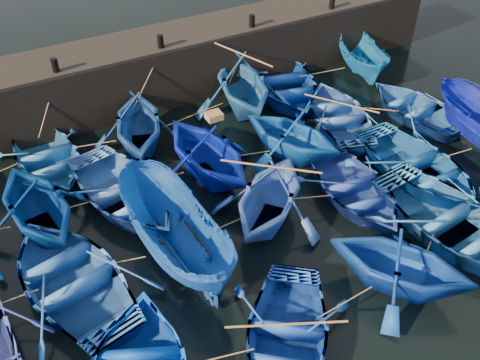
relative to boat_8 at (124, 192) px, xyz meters
name	(u,v)px	position (x,y,z in m)	size (l,w,h in m)	color
ground	(291,260)	(3.49, -4.65, -0.53)	(120.00, 120.00, 0.00)	black
quay_wall	(156,70)	(3.49, 5.85, 0.72)	(26.00, 2.50, 2.50)	black
quay_top	(153,40)	(3.49, 5.85, 2.03)	(26.00, 2.50, 0.12)	black
bollard_1	(55,65)	(-0.51, 4.95, 2.34)	(0.24, 0.24, 0.50)	black
bollard_2	(160,41)	(3.49, 4.95, 2.34)	(0.24, 0.24, 0.50)	black
bollard_3	(252,21)	(7.49, 4.95, 2.34)	(0.24, 0.24, 0.50)	black
bollard_4	(332,3)	(11.49, 4.95, 2.34)	(0.24, 0.24, 0.50)	black
boat_1	(47,157)	(-1.76, 3.12, -0.06)	(3.23, 4.51, 0.94)	#1E5B98
boat_2	(138,122)	(1.57, 2.79, 0.57)	(3.58, 4.15, 2.19)	navy
boat_3	(242,83)	(6.12, 3.23, 0.69)	(4.00, 4.63, 2.44)	#1B5B97
boat_4	(282,81)	(8.23, 3.57, 0.06)	(4.01, 5.61, 1.16)	navy
boat_5	(362,58)	(12.22, 3.29, 0.29)	(1.59, 4.21, 1.63)	#0C60AE
boat_7	(36,203)	(-2.62, 0.05, 0.59)	(3.66, 4.24, 2.23)	navy
boat_8	(124,192)	(0.00, 0.00, 0.00)	(3.63, 5.07, 1.05)	blue
boat_9	(207,150)	(3.00, -0.05, 0.63)	(3.80, 4.41, 2.32)	#0319A3
boat_10	(292,133)	(6.16, -0.39, 0.50)	(3.35, 3.89, 2.05)	#0A4CB3
boat_11	(340,115)	(8.92, 0.43, -0.05)	(3.30, 4.61, 0.96)	#2453A4
boat_12	(416,107)	(11.93, -0.55, -0.07)	(3.12, 4.36, 0.91)	#225BB3
boat_14	(71,277)	(-2.41, -2.74, 0.02)	(3.75, 5.24, 1.09)	#1E54A9
boat_15	(174,234)	(0.53, -3.00, 0.50)	(2.00, 5.30, 2.05)	#0E47A2
boat_16	(269,195)	(3.72, -2.91, 0.56)	(3.55, 4.12, 2.17)	blue
boat_17	(355,188)	(6.72, -3.37, -0.06)	(3.25, 4.54, 0.94)	navy
boat_18	(419,167)	(9.31, -3.55, 0.00)	(3.66, 5.12, 1.06)	#0F4F92
boat_22	(286,336)	(1.78, -7.02, -0.07)	(3.13, 4.38, 0.91)	#0F379A
boat_23	(401,263)	(5.47, -6.88, 0.51)	(3.41, 3.95, 2.08)	#0B3CA2
boat_24	(456,224)	(8.32, -6.21, 0.06)	(4.02, 5.62, 1.17)	#205D9B
wooden_crate	(214,116)	(3.30, -0.05, 1.91)	(0.51, 0.43, 0.22)	olive
mooring_ropes	(215,147)	(3.47, 0.32, 0.35)	(18.15, 11.90, 2.10)	tan
loose_oars	(286,144)	(5.14, -1.57, 1.12)	(9.40, 12.33, 1.59)	#99724C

